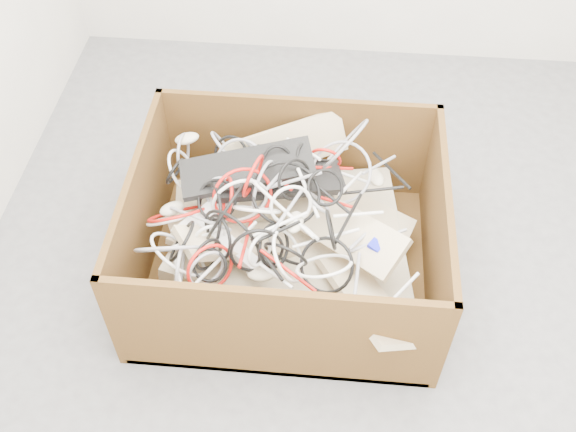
# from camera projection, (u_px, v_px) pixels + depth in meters

# --- Properties ---
(ground) EXTENTS (3.00, 3.00, 0.00)m
(ground) POSITION_uv_depth(u_px,v_px,m) (356.00, 276.00, 2.64)
(ground) COLOR #4F4F51
(ground) RESTS_ON ground
(cardboard_box) EXTENTS (1.11, 0.92, 0.50)m
(cardboard_box) POSITION_uv_depth(u_px,v_px,m) (284.00, 248.00, 2.56)
(cardboard_box) COLOR #422D10
(cardboard_box) RESTS_ON ground
(keyboard_pile) EXTENTS (0.97, 0.99, 0.38)m
(keyboard_pile) POSITION_uv_depth(u_px,v_px,m) (285.00, 220.00, 2.47)
(keyboard_pile) COLOR #C6B58C
(keyboard_pile) RESTS_ON cardboard_box
(mice_scatter) EXTENTS (0.83, 0.75, 0.18)m
(mice_scatter) POSITION_uv_depth(u_px,v_px,m) (265.00, 210.00, 2.40)
(mice_scatter) COLOR beige
(mice_scatter) RESTS_ON keyboard_pile
(power_strip_left) EXTENTS (0.27, 0.26, 0.13)m
(power_strip_left) POSITION_uv_depth(u_px,v_px,m) (213.00, 210.00, 2.41)
(power_strip_left) COLOR white
(power_strip_left) RESTS_ON keyboard_pile
(power_strip_right) EXTENTS (0.25, 0.20, 0.09)m
(power_strip_right) POSITION_uv_depth(u_px,v_px,m) (229.00, 245.00, 2.34)
(power_strip_right) COLOR white
(power_strip_right) RESTS_ON keyboard_pile
(vga_plug) EXTENTS (0.06, 0.06, 0.03)m
(vga_plug) POSITION_uv_depth(u_px,v_px,m) (376.00, 246.00, 2.31)
(vga_plug) COLOR #0D13C5
(vga_plug) RESTS_ON keyboard_pile
(cable_tangle) EXTENTS (1.01, 0.84, 0.38)m
(cable_tangle) POSITION_uv_depth(u_px,v_px,m) (249.00, 210.00, 2.34)
(cable_tangle) COLOR black
(cable_tangle) RESTS_ON keyboard_pile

